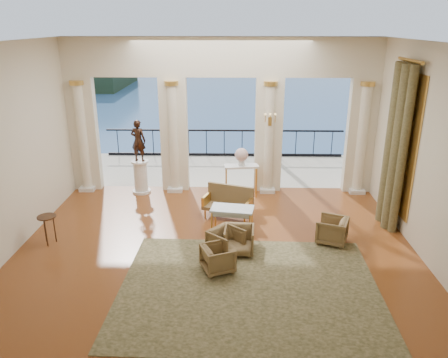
{
  "coord_description": "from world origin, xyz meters",
  "views": [
    {
      "loc": [
        0.4,
        -8.76,
        4.87
      ],
      "look_at": [
        0.16,
        0.6,
        1.49
      ],
      "focal_mm": 35.0,
      "sensor_mm": 36.0,
      "label": 1
    }
  ],
  "objects_px": {
    "pedestal": "(141,177)",
    "armchair_b": "(239,239)",
    "settee": "(229,202)",
    "armchair_a": "(226,241)",
    "armchair_c": "(332,229)",
    "armchair_d": "(218,257)",
    "statue": "(138,141)",
    "side_table": "(47,220)",
    "console_table": "(241,170)",
    "game_table": "(232,211)"
  },
  "relations": [
    {
      "from": "armchair_a",
      "to": "side_table",
      "type": "height_order",
      "value": "side_table"
    },
    {
      "from": "armchair_a",
      "to": "pedestal",
      "type": "relative_size",
      "value": 0.67
    },
    {
      "from": "statue",
      "to": "side_table",
      "type": "relative_size",
      "value": 1.79
    },
    {
      "from": "armchair_c",
      "to": "statue",
      "type": "height_order",
      "value": "statue"
    },
    {
      "from": "armchair_d",
      "to": "side_table",
      "type": "relative_size",
      "value": 0.9
    },
    {
      "from": "statue",
      "to": "console_table",
      "type": "relative_size",
      "value": 1.19
    },
    {
      "from": "armchair_d",
      "to": "side_table",
      "type": "height_order",
      "value": "side_table"
    },
    {
      "from": "armchair_c",
      "to": "armchair_d",
      "type": "height_order",
      "value": "armchair_c"
    },
    {
      "from": "armchair_a",
      "to": "settee",
      "type": "xyz_separation_m",
      "value": [
        0.02,
        2.02,
        0.08
      ]
    },
    {
      "from": "armchair_b",
      "to": "statue",
      "type": "bearing_deg",
      "value": 132.49
    },
    {
      "from": "armchair_d",
      "to": "console_table",
      "type": "xyz_separation_m",
      "value": [
        0.52,
        4.19,
        0.47
      ]
    },
    {
      "from": "game_table",
      "to": "statue",
      "type": "relative_size",
      "value": 0.87
    },
    {
      "from": "armchair_d",
      "to": "settee",
      "type": "distance_m",
      "value": 2.68
    },
    {
      "from": "pedestal",
      "to": "armchair_b",
      "type": "bearing_deg",
      "value": -50.9
    },
    {
      "from": "settee",
      "to": "pedestal",
      "type": "height_order",
      "value": "pedestal"
    },
    {
      "from": "console_table",
      "to": "armchair_a",
      "type": "bearing_deg",
      "value": -103.0
    },
    {
      "from": "game_table",
      "to": "armchair_d",
      "type": "bearing_deg",
      "value": -91.23
    },
    {
      "from": "settee",
      "to": "console_table",
      "type": "height_order",
      "value": "console_table"
    },
    {
      "from": "armchair_d",
      "to": "console_table",
      "type": "bearing_deg",
      "value": -29.86
    },
    {
      "from": "side_table",
      "to": "console_table",
      "type": "bearing_deg",
      "value": 34.59
    },
    {
      "from": "armchair_b",
      "to": "settee",
      "type": "xyz_separation_m",
      "value": [
        -0.26,
        1.91,
        0.08
      ]
    },
    {
      "from": "armchair_b",
      "to": "settee",
      "type": "distance_m",
      "value": 1.93
    },
    {
      "from": "armchair_a",
      "to": "armchair_b",
      "type": "xyz_separation_m",
      "value": [
        0.28,
        0.11,
        0.0
      ]
    },
    {
      "from": "armchair_b",
      "to": "statue",
      "type": "xyz_separation_m",
      "value": [
        -2.93,
        3.6,
        1.28
      ]
    },
    {
      "from": "settee",
      "to": "armchair_d",
      "type": "bearing_deg",
      "value": -74.04
    },
    {
      "from": "armchair_a",
      "to": "armchair_b",
      "type": "relative_size",
      "value": 0.99
    },
    {
      "from": "pedestal",
      "to": "statue",
      "type": "relative_size",
      "value": 0.81
    },
    {
      "from": "armchair_b",
      "to": "side_table",
      "type": "xyz_separation_m",
      "value": [
        -4.41,
        0.33,
        0.26
      ]
    },
    {
      "from": "armchair_b",
      "to": "side_table",
      "type": "height_order",
      "value": "side_table"
    },
    {
      "from": "armchair_b",
      "to": "armchair_d",
      "type": "height_order",
      "value": "armchair_b"
    },
    {
      "from": "armchair_a",
      "to": "armchair_d",
      "type": "height_order",
      "value": "armchair_a"
    },
    {
      "from": "settee",
      "to": "statue",
      "type": "relative_size",
      "value": 1.12
    },
    {
      "from": "armchair_a",
      "to": "settee",
      "type": "height_order",
      "value": "settee"
    },
    {
      "from": "armchair_b",
      "to": "armchair_a",
      "type": "bearing_deg",
      "value": -155.23
    },
    {
      "from": "pedestal",
      "to": "side_table",
      "type": "distance_m",
      "value": 3.6
    },
    {
      "from": "game_table",
      "to": "console_table",
      "type": "xyz_separation_m",
      "value": [
        0.24,
        2.52,
        0.16
      ]
    },
    {
      "from": "armchair_a",
      "to": "statue",
      "type": "relative_size",
      "value": 0.54
    },
    {
      "from": "armchair_d",
      "to": "console_table",
      "type": "relative_size",
      "value": 0.6
    },
    {
      "from": "side_table",
      "to": "pedestal",
      "type": "bearing_deg",
      "value": 65.64
    },
    {
      "from": "statue",
      "to": "console_table",
      "type": "distance_m",
      "value": 3.13
    },
    {
      "from": "armchair_a",
      "to": "statue",
      "type": "height_order",
      "value": "statue"
    },
    {
      "from": "armchair_d",
      "to": "armchair_a",
      "type": "bearing_deg",
      "value": -36.13
    },
    {
      "from": "settee",
      "to": "statue",
      "type": "distance_m",
      "value": 3.38
    },
    {
      "from": "armchair_a",
      "to": "armchair_c",
      "type": "height_order",
      "value": "armchair_c"
    },
    {
      "from": "armchair_c",
      "to": "side_table",
      "type": "distance_m",
      "value": 6.58
    },
    {
      "from": "armchair_d",
      "to": "console_table",
      "type": "height_order",
      "value": "console_table"
    },
    {
      "from": "settee",
      "to": "console_table",
      "type": "distance_m",
      "value": 1.6
    },
    {
      "from": "side_table",
      "to": "game_table",
      "type": "bearing_deg",
      "value": 7.7
    },
    {
      "from": "armchair_a",
      "to": "settee",
      "type": "relative_size",
      "value": 0.48
    },
    {
      "from": "pedestal",
      "to": "armchair_a",
      "type": "bearing_deg",
      "value": -54.57
    }
  ]
}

